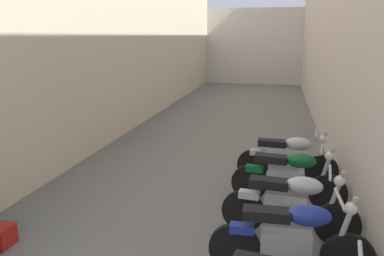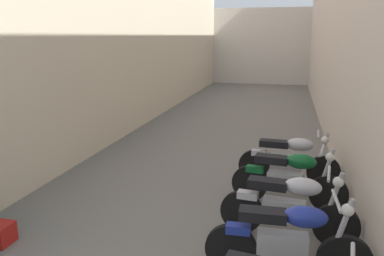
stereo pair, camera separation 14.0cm
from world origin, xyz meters
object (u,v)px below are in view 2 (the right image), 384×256
(motorcycle_third, at_px, (288,239))
(motorcycle_fourth, at_px, (289,205))
(motorcycle_sixth, at_px, (289,158))
(motorcycle_fifth, at_px, (289,177))

(motorcycle_third, relative_size, motorcycle_fourth, 1.00)
(motorcycle_fourth, height_order, motorcycle_sixth, same)
(motorcycle_third, height_order, motorcycle_fifth, same)
(motorcycle_fourth, relative_size, motorcycle_sixth, 1.00)
(motorcycle_third, xyz_separation_m, motorcycle_fifth, (-0.00, 2.03, 0.00))
(motorcycle_fifth, bearing_deg, motorcycle_fourth, -90.00)
(motorcycle_fifth, bearing_deg, motorcycle_sixth, 90.00)
(motorcycle_third, height_order, motorcycle_sixth, same)
(motorcycle_third, bearing_deg, motorcycle_sixth, 90.00)
(motorcycle_third, bearing_deg, motorcycle_fifth, 90.00)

